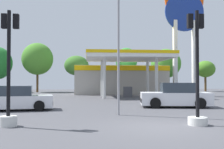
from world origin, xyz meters
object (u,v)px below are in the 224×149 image
tree_3 (126,60)px  tree_4 (166,64)px  station_pole_sign (184,21)px  traffic_signal_0 (197,86)px  tree_5 (205,69)px  corner_streetlamp (119,35)px  tree_1 (38,59)px  car_1 (176,96)px  tree_2 (76,66)px  car_0 (17,99)px  traffic_signal_1 (9,85)px

tree_3 → tree_4: (5.99, -0.50, -0.53)m
station_pole_sign → tree_3: 12.47m
traffic_signal_0 → tree_3: (1.56, 29.97, 3.34)m
tree_3 → tree_5: size_ratio=1.35×
station_pole_sign → corner_streetlamp: station_pole_sign is taller
tree_1 → tree_4: (19.45, -1.80, -0.70)m
station_pole_sign → tree_3: bearing=115.3°
tree_1 → corner_streetlamp: (9.17, -28.17, -1.02)m
car_1 → corner_streetlamp: bearing=-137.3°
tree_2 → corner_streetlamp: bearing=-83.1°
traffic_signal_0 → corner_streetlamp: bearing=131.4°
car_0 → corner_streetlamp: corner_streetlamp is taller
tree_4 → traffic_signal_0: bearing=-104.4°
station_pole_sign → tree_2: size_ratio=2.42×
tree_3 → tree_5: tree_3 is taller
traffic_signal_0 → tree_1: bearing=110.8°
car_0 → tree_2: size_ratio=0.77×
traffic_signal_1 → tree_2: 29.61m
car_1 → tree_1: (-13.38, 24.28, 4.32)m
traffic_signal_0 → tree_5: 35.19m
tree_1 → corner_streetlamp: bearing=-72.0°
tree_4 → tree_1: bearing=174.7°
tree_5 → corner_streetlamp: size_ratio=0.75×
station_pole_sign → tree_5: bearing=57.1°
traffic_signal_0 → tree_3: size_ratio=0.67×
car_0 → car_1: (9.91, 0.94, 0.08)m
tree_2 → tree_1: bearing=166.5°
traffic_signal_1 → tree_5: 38.54m
tree_5 → tree_1: bearing=-178.8°
station_pole_sign → car_0: size_ratio=3.12×
traffic_signal_1 → tree_2: size_ratio=0.81×
traffic_signal_0 → traffic_signal_1: (-7.30, 0.36, 0.04)m
station_pole_sign → tree_5: station_pole_sign is taller
car_0 → tree_3: 26.26m
tree_1 → tree_4: 19.55m
traffic_signal_1 → tree_3: (8.86, 29.60, 3.30)m
station_pole_sign → tree_1: 22.42m
traffic_signal_1 → tree_2: bearing=87.4°
tree_3 → tree_4: bearing=-4.7°
traffic_signal_0 → tree_2: size_ratio=0.83×
station_pole_sign → tree_4: station_pole_sign is taller
car_0 → tree_1: 25.84m
tree_1 → tree_3: tree_1 is taller
tree_5 → corner_streetlamp: (-17.58, -28.74, 0.41)m
tree_4 → corner_streetlamp: bearing=-111.3°
traffic_signal_0 → corner_streetlamp: corner_streetlamp is taller
tree_5 → tree_3: bearing=-172.0°
tree_2 → traffic_signal_0: bearing=-78.7°
car_0 → tree_4: bearing=55.7°
car_0 → traffic_signal_0: size_ratio=0.94×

